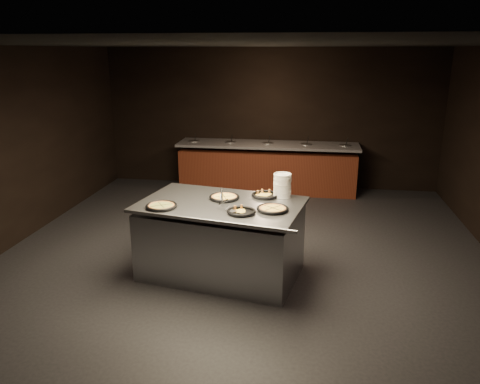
{
  "coord_description": "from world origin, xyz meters",
  "views": [
    {
      "loc": [
        0.87,
        -5.85,
        2.84
      ],
      "look_at": [
        -0.07,
        0.3,
        0.94
      ],
      "focal_mm": 35.0,
      "sensor_mm": 36.0,
      "label": 1
    }
  ],
  "objects": [
    {
      "name": "room",
      "position": [
        0.0,
        0.0,
        1.45
      ],
      "size": [
        7.02,
        8.02,
        2.92
      ],
      "color": "black",
      "rests_on": "ground"
    },
    {
      "name": "salad_bar",
      "position": [
        0.0,
        3.56,
        0.44
      ],
      "size": [
        3.7,
        0.83,
        1.18
      ],
      "color": "#5A2515",
      "rests_on": "ground"
    },
    {
      "name": "serving_counter",
      "position": [
        -0.23,
        -0.31,
        0.47
      ],
      "size": [
        2.23,
        1.66,
        0.98
      ],
      "rotation": [
        0.0,
        0.0,
        -0.18
      ],
      "color": "#A6A8AC",
      "rests_on": "ground"
    },
    {
      "name": "plate_stack",
      "position": [
        0.53,
        0.06,
        1.13
      ],
      "size": [
        0.23,
        0.23,
        0.31
      ],
      "primitive_type": "cylinder",
      "color": "white",
      "rests_on": "serving_counter"
    },
    {
      "name": "pan_veggie_whole",
      "position": [
        -0.92,
        -0.6,
        1.0
      ],
      "size": [
        0.39,
        0.39,
        0.04
      ],
      "rotation": [
        0.0,
        0.0,
        0.6
      ],
      "color": "black",
      "rests_on": "serving_counter"
    },
    {
      "name": "pan_cheese_whole",
      "position": [
        -0.21,
        -0.14,
        1.0
      ],
      "size": [
        0.4,
        0.4,
        0.04
      ],
      "rotation": [
        0.0,
        0.0,
        0.37
      ],
      "color": "black",
      "rests_on": "serving_counter"
    },
    {
      "name": "pan_cheese_slices_a",
      "position": [
        0.31,
        0.04,
        1.0
      ],
      "size": [
        0.36,
        0.36,
        0.04
      ],
      "rotation": [
        0.0,
        0.0,
        1.13
      ],
      "color": "black",
      "rests_on": "serving_counter"
    },
    {
      "name": "pan_cheese_slices_b",
      "position": [
        0.09,
        -0.66,
        1.0
      ],
      "size": [
        0.35,
        0.35,
        0.04
      ],
      "rotation": [
        0.0,
        0.0,
        1.81
      ],
      "color": "black",
      "rests_on": "serving_counter"
    },
    {
      "name": "pan_veggie_slices",
      "position": [
        0.45,
        -0.5,
        1.0
      ],
      "size": [
        0.39,
        0.39,
        0.04
      ],
      "rotation": [
        0.0,
        0.0,
        -0.66
      ],
      "color": "black",
      "rests_on": "serving_counter"
    },
    {
      "name": "server_left",
      "position": [
        -0.22,
        -0.31,
        1.06
      ],
      "size": [
        0.16,
        0.33,
        0.16
      ],
      "rotation": [
        0.0,
        0.0,
        1.94
      ],
      "color": "#A6A8AC",
      "rests_on": "serving_counter"
    },
    {
      "name": "server_right",
      "position": [
        -0.11,
        -0.59,
        1.05
      ],
      "size": [
        0.27,
        0.23,
        0.16
      ],
      "rotation": [
        0.0,
        0.0,
        -0.64
      ],
      "color": "#A6A8AC",
      "rests_on": "serving_counter"
    }
  ]
}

